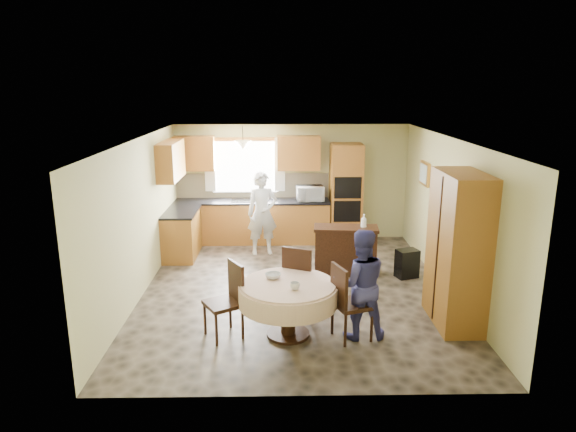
% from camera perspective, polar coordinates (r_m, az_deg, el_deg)
% --- Properties ---
extents(floor, '(5.00, 6.00, 0.01)m').
position_cam_1_polar(floor, '(8.64, 0.85, -8.19)').
color(floor, brown).
rests_on(floor, ground).
extents(ceiling, '(5.00, 6.00, 0.01)m').
position_cam_1_polar(ceiling, '(8.02, 0.92, 8.53)').
color(ceiling, white).
rests_on(ceiling, wall_back).
extents(wall_back, '(5.00, 0.02, 2.50)m').
position_cam_1_polar(wall_back, '(11.17, 0.38, 3.76)').
color(wall_back, tan).
rests_on(wall_back, floor).
extents(wall_front, '(5.00, 0.02, 2.50)m').
position_cam_1_polar(wall_front, '(5.40, 1.94, -8.25)').
color(wall_front, tan).
rests_on(wall_front, floor).
extents(wall_left, '(0.02, 6.00, 2.50)m').
position_cam_1_polar(wall_left, '(8.53, -16.14, -0.22)').
color(wall_left, tan).
rests_on(wall_left, floor).
extents(wall_right, '(0.02, 6.00, 2.50)m').
position_cam_1_polar(wall_right, '(8.69, 17.59, -0.06)').
color(wall_right, tan).
rests_on(wall_right, floor).
extents(window, '(1.40, 0.03, 1.10)m').
position_cam_1_polar(window, '(11.11, -4.80, 5.48)').
color(window, white).
rests_on(window, wall_back).
extents(curtain_left, '(0.22, 0.02, 1.15)m').
position_cam_1_polar(curtain_left, '(11.13, -8.70, 5.64)').
color(curtain_left, white).
rests_on(curtain_left, wall_back).
extents(curtain_right, '(0.22, 0.02, 1.15)m').
position_cam_1_polar(curtain_right, '(11.03, -0.91, 5.73)').
color(curtain_right, white).
rests_on(curtain_right, wall_back).
extents(base_cab_back, '(3.30, 0.60, 0.88)m').
position_cam_1_polar(base_cab_back, '(11.07, -3.99, -0.68)').
color(base_cab_back, '#B86F31').
rests_on(base_cab_back, floor).
extents(counter_back, '(3.30, 0.64, 0.04)m').
position_cam_1_polar(counter_back, '(10.96, -4.04, 1.64)').
color(counter_back, black).
rests_on(counter_back, base_cab_back).
extents(base_cab_left, '(0.60, 1.20, 0.88)m').
position_cam_1_polar(base_cab_left, '(10.37, -11.72, -2.01)').
color(base_cab_left, '#B86F31').
rests_on(base_cab_left, floor).
extents(counter_left, '(0.64, 1.20, 0.04)m').
position_cam_1_polar(counter_left, '(10.25, -11.85, 0.46)').
color(counter_left, black).
rests_on(counter_left, base_cab_left).
extents(backsplash, '(3.30, 0.02, 0.55)m').
position_cam_1_polar(backsplash, '(11.18, -3.99, 3.37)').
color(backsplash, beige).
rests_on(backsplash, wall_back).
extents(wall_cab_left, '(0.85, 0.33, 0.72)m').
position_cam_1_polar(wall_cab_left, '(11.04, -10.37, 6.87)').
color(wall_cab_left, '#B47C2D').
rests_on(wall_cab_left, wall_back).
extents(wall_cab_right, '(0.90, 0.33, 0.72)m').
position_cam_1_polar(wall_cab_right, '(10.91, 1.20, 7.01)').
color(wall_cab_right, '#B47C2D').
rests_on(wall_cab_right, wall_back).
extents(wall_cab_side, '(0.33, 1.20, 0.72)m').
position_cam_1_polar(wall_cab_side, '(10.09, -12.90, 6.03)').
color(wall_cab_side, '#B47C2D').
rests_on(wall_cab_side, wall_left).
extents(oven_tower, '(0.66, 0.62, 2.12)m').
position_cam_1_polar(oven_tower, '(10.99, 6.43, 2.48)').
color(oven_tower, '#B86F31').
rests_on(oven_tower, floor).
extents(oven_upper, '(0.56, 0.01, 0.45)m').
position_cam_1_polar(oven_upper, '(10.65, 6.67, 3.12)').
color(oven_upper, black).
rests_on(oven_upper, oven_tower).
extents(oven_lower, '(0.56, 0.01, 0.45)m').
position_cam_1_polar(oven_lower, '(10.76, 6.59, 0.51)').
color(oven_lower, black).
rests_on(oven_lower, oven_tower).
extents(pendant, '(0.36, 0.36, 0.18)m').
position_cam_1_polar(pendant, '(10.56, -5.03, 7.86)').
color(pendant, beige).
rests_on(pendant, ceiling).
extents(sideboard, '(1.17, 0.57, 0.81)m').
position_cam_1_polar(sideboard, '(9.31, 6.39, -3.93)').
color(sideboard, '#381D0F').
rests_on(sideboard, floor).
extents(space_heater, '(0.43, 0.36, 0.51)m').
position_cam_1_polar(space_heater, '(9.33, 13.08, -5.17)').
color(space_heater, black).
rests_on(space_heater, floor).
extents(cupboard, '(0.57, 1.14, 2.18)m').
position_cam_1_polar(cupboard, '(7.53, 18.36, -3.60)').
color(cupboard, '#B86F31').
rests_on(cupboard, floor).
extents(dining_table, '(1.33, 1.33, 0.76)m').
position_cam_1_polar(dining_table, '(6.95, 0.01, -8.78)').
color(dining_table, '#381D0F').
rests_on(dining_table, floor).
extents(chair_left, '(0.61, 0.61, 1.03)m').
position_cam_1_polar(chair_left, '(7.01, -6.62, -8.84)').
color(chair_left, '#381D0F').
rests_on(chair_left, floor).
extents(chair_back, '(0.61, 0.61, 1.07)m').
position_cam_1_polar(chair_back, '(7.55, 1.30, -6.79)').
color(chair_back, '#381D0F').
rests_on(chair_back, floor).
extents(chair_right, '(0.58, 0.58, 1.05)m').
position_cam_1_polar(chair_right, '(6.90, 6.54, -9.13)').
color(chair_right, '#381D0F').
rests_on(chair_right, floor).
extents(framed_picture, '(0.06, 0.53, 0.44)m').
position_cam_1_polar(framed_picture, '(9.99, 14.94, 4.58)').
color(framed_picture, '#C98B3B').
rests_on(framed_picture, wall_right).
extents(microwave, '(0.60, 0.43, 0.31)m').
position_cam_1_polar(microwave, '(10.88, 2.45, 2.52)').
color(microwave, silver).
rests_on(microwave, counter_back).
extents(person_sink, '(0.67, 0.51, 1.66)m').
position_cam_1_polar(person_sink, '(10.20, -2.87, 0.29)').
color(person_sink, silver).
rests_on(person_sink, floor).
extents(person_dining, '(0.76, 0.61, 1.51)m').
position_cam_1_polar(person_dining, '(6.93, 8.00, -7.49)').
color(person_dining, '#3C3C83').
rests_on(person_dining, floor).
extents(bowl_sideboard, '(0.22, 0.22, 0.05)m').
position_cam_1_polar(bowl_sideboard, '(9.16, 5.20, -1.39)').
color(bowl_sideboard, '#B2B2B2').
rests_on(bowl_sideboard, sideboard).
extents(bottle_sideboard, '(0.12, 0.12, 0.28)m').
position_cam_1_polar(bottle_sideboard, '(9.20, 8.41, -0.66)').
color(bottle_sideboard, silver).
rests_on(bottle_sideboard, sideboard).
extents(cup_table, '(0.13, 0.13, 0.10)m').
position_cam_1_polar(cup_table, '(6.67, 0.76, -7.79)').
color(cup_table, '#B2B2B2').
rests_on(cup_table, dining_table).
extents(bowl_table, '(0.22, 0.22, 0.07)m').
position_cam_1_polar(bowl_table, '(7.05, -1.67, -6.66)').
color(bowl_table, '#B2B2B2').
rests_on(bowl_table, dining_table).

